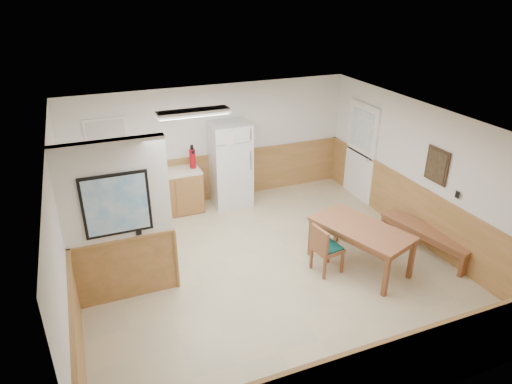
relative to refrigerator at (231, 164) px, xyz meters
name	(u,v)px	position (x,y,z in m)	size (l,w,h in m)	color
ground	(268,270)	(-0.26, -2.63, -0.89)	(6.00, 6.00, 0.00)	#BDAE88
ceiling	(270,126)	(-0.26, -2.63, 1.61)	(6.00, 6.00, 0.02)	silver
back_wall	(213,144)	(-0.26, 0.37, 0.36)	(6.00, 0.02, 2.50)	white
right_wall	(424,175)	(2.74, -2.63, 0.36)	(0.02, 6.00, 2.50)	white
left_wall	(63,241)	(-3.26, -2.63, 0.36)	(0.02, 6.00, 2.50)	white
wainscot_back	(214,177)	(-0.26, 0.35, -0.39)	(6.00, 0.04, 1.00)	#BD7C4B
wainscot_right	(416,213)	(2.72, -2.63, -0.39)	(0.04, 6.00, 1.00)	#BD7C4B
wainscot_left	(74,286)	(-3.24, -2.63, -0.39)	(0.04, 6.00, 1.00)	#BD7C4B
partition_wall	(119,225)	(-2.51, -2.43, 0.34)	(1.50, 0.20, 2.50)	white
kitchen_counter	(162,193)	(-1.47, 0.05, -0.43)	(2.20, 0.61, 1.00)	#975A35
exterior_door	(361,152)	(2.70, -0.73, 0.16)	(0.07, 1.02, 2.15)	white
kitchen_window	(108,143)	(-2.36, 0.35, 0.66)	(0.80, 0.04, 1.00)	white
wall_painting	(437,166)	(2.70, -2.93, 0.66)	(0.04, 0.50, 0.60)	#372416
fluorescent_fixture	(193,113)	(-1.06, -1.33, 1.55)	(1.20, 0.30, 0.09)	white
refrigerator	(231,164)	(0.00, 0.00, 0.00)	(0.81, 0.73, 1.78)	white
dining_table	(361,232)	(1.20, -3.07, -0.24)	(1.32, 1.82, 0.75)	#AC633F
dining_bench	(426,234)	(2.54, -3.13, -0.54)	(0.76, 1.79, 0.45)	#AC633F
dining_chair	(324,246)	(0.55, -3.01, -0.40)	(0.63, 0.47, 0.85)	#AC633F
fire_extinguisher	(193,158)	(-0.78, 0.08, 0.22)	(0.14, 0.14, 0.49)	#AC0914
soap_bottle	(108,175)	(-2.45, 0.10, 0.11)	(0.07, 0.07, 0.21)	#198A25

